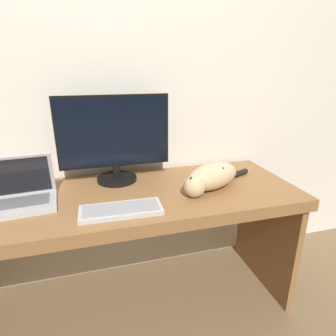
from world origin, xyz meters
TOP-DOWN VIEW (x-y plane):
  - wall_back at (0.00, 0.69)m, footprint 6.40×0.06m
  - desk at (0.00, 0.31)m, footprint 1.74×0.63m
  - monitor at (-0.03, 0.51)m, footprint 0.59×0.22m
  - laptop at (-0.50, 0.32)m, footprint 0.36×0.25m
  - external_keyboard at (-0.05, 0.13)m, footprint 0.36×0.15m
  - cat at (0.42, 0.26)m, footprint 0.46×0.29m

SIDE VIEW (x-z plane):
  - desk at x=0.00m, z-range 0.22..0.92m
  - external_keyboard at x=-0.05m, z-range 0.70..0.72m
  - laptop at x=-0.50m, z-range 0.63..0.86m
  - cat at x=0.42m, z-range 0.70..0.84m
  - monitor at x=-0.03m, z-range 0.71..1.17m
  - wall_back at x=0.00m, z-range 0.00..2.60m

